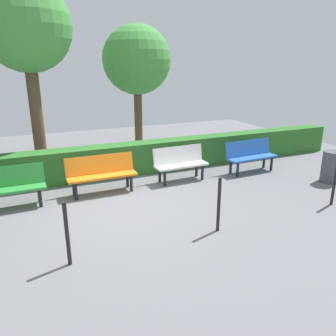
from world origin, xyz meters
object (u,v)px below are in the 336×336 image
(bench_white, at_px, (180,162))
(bench_orange, at_px, (101,172))
(bench_green, at_px, (9,186))
(bench_blue, at_px, (250,155))
(tree_near, at_px, (137,61))
(trash_bin, at_px, (332,167))
(tree_mid, at_px, (26,29))

(bench_white, distance_m, bench_orange, 2.01)
(bench_orange, height_order, bench_green, same)
(bench_blue, relative_size, bench_green, 1.07)
(bench_green, distance_m, tree_near, 5.63)
(tree_near, bearing_deg, trash_bin, 125.88)
(bench_orange, xyz_separation_m, tree_near, (-1.99, -3.13, 2.47))
(bench_green, bearing_deg, tree_near, -141.24)
(bench_blue, bearing_deg, bench_green, -2.85)
(bench_green, xyz_separation_m, tree_near, (-3.90, -3.22, 2.47))
(bench_orange, distance_m, bench_green, 1.92)
(bench_blue, height_order, tree_mid, tree_mid)
(bench_green, relative_size, tree_mid, 0.29)
(bench_green, bearing_deg, bench_blue, 178.98)
(bench_white, xyz_separation_m, tree_near, (0.03, -3.11, 2.47))
(bench_green, xyz_separation_m, tree_mid, (-0.76, -2.40, 3.20))
(bench_white, bearing_deg, tree_near, -91.01)
(tree_near, bearing_deg, tree_mid, 14.70)
(bench_blue, relative_size, bench_white, 1.08)
(bench_blue, height_order, bench_orange, same)
(tree_mid, bearing_deg, tree_near, -165.30)
(bench_orange, bearing_deg, bench_white, -179.42)
(bench_white, relative_size, bench_green, 0.99)
(bench_blue, relative_size, trash_bin, 1.89)
(bench_white, bearing_deg, bench_blue, 174.80)
(bench_orange, relative_size, trash_bin, 1.98)
(bench_blue, xyz_separation_m, tree_mid, (5.24, -2.42, 3.20))
(bench_blue, xyz_separation_m, trash_bin, (-1.34, 1.52, -0.09))
(bench_blue, height_order, tree_near, tree_near)
(bench_green, distance_m, trash_bin, 7.50)
(bench_white, relative_size, tree_mid, 0.28)
(tree_near, bearing_deg, bench_white, 90.48)
(trash_bin, bearing_deg, bench_orange, -16.71)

